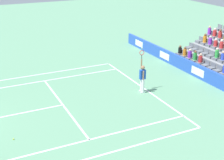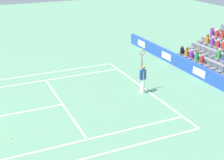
% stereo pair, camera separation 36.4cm
% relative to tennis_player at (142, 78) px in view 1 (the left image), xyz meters
% --- Properties ---
extents(line_baseline, '(10.97, 0.10, 0.01)m').
position_rel_tennis_player_xyz_m(line_baseline, '(0.42, -0.43, -0.99)').
color(line_baseline, white).
rests_on(line_baseline, ground).
extents(line_service, '(8.23, 0.10, 0.01)m').
position_rel_tennis_player_xyz_m(line_service, '(0.42, 5.06, -0.99)').
color(line_service, white).
rests_on(line_service, ground).
extents(line_centre_service, '(0.10, 6.40, 0.01)m').
position_rel_tennis_player_xyz_m(line_centre_service, '(0.42, 8.26, -0.99)').
color(line_centre_service, white).
rests_on(line_centre_service, ground).
extents(line_singles_sideline_left, '(0.10, 11.89, 0.01)m').
position_rel_tennis_player_xyz_m(line_singles_sideline_left, '(4.53, 5.52, -0.99)').
color(line_singles_sideline_left, white).
rests_on(line_singles_sideline_left, ground).
extents(line_singles_sideline_right, '(0.10, 11.89, 0.01)m').
position_rel_tennis_player_xyz_m(line_singles_sideline_right, '(-3.70, 5.52, -0.99)').
color(line_singles_sideline_right, white).
rests_on(line_singles_sideline_right, ground).
extents(line_doubles_sideline_left, '(0.10, 11.89, 0.01)m').
position_rel_tennis_player_xyz_m(line_doubles_sideline_left, '(5.90, 5.52, -0.99)').
color(line_doubles_sideline_left, white).
rests_on(line_doubles_sideline_left, ground).
extents(line_doubles_sideline_right, '(0.10, 11.89, 0.01)m').
position_rel_tennis_player_xyz_m(line_doubles_sideline_right, '(-5.07, 5.52, -0.99)').
color(line_doubles_sideline_right, white).
rests_on(line_doubles_sideline_right, ground).
extents(line_centre_mark, '(0.10, 0.20, 0.01)m').
position_rel_tennis_player_xyz_m(line_centre_mark, '(0.42, -0.33, -0.99)').
color(line_centre_mark, white).
rests_on(line_centre_mark, ground).
extents(sponsor_barrier, '(20.35, 0.22, 0.94)m').
position_rel_tennis_player_xyz_m(sponsor_barrier, '(0.42, -4.83, -0.52)').
color(sponsor_barrier, blue).
rests_on(sponsor_barrier, ground).
extents(tennis_player, '(0.52, 0.38, 2.85)m').
position_rel_tennis_player_xyz_m(tennis_player, '(0.00, 0.00, 0.00)').
color(tennis_player, white).
rests_on(tennis_player, ground).
extents(loose_tennis_ball, '(0.07, 0.07, 0.07)m').
position_rel_tennis_player_xyz_m(loose_tennis_ball, '(-2.14, 8.30, -0.96)').
color(loose_tennis_ball, '#D1E533').
rests_on(loose_tennis_ball, ground).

